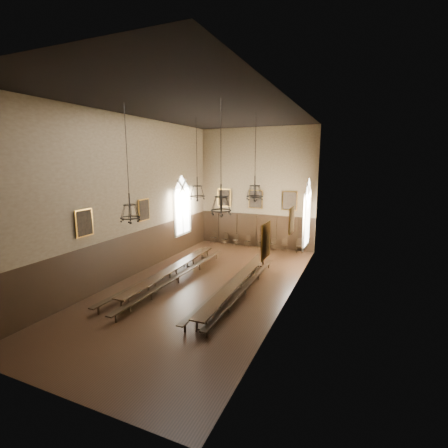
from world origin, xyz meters
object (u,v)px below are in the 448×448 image
Objects in this scene: chair_7 at (299,249)px; chandelier_front_right at (221,203)px; bench_left_outer at (162,274)px; bench_right_outer at (245,289)px; table_left at (173,273)px; chandelier_front_left at (130,211)px; table_right at (238,286)px; chair_3 at (248,243)px; bench_right_inner at (231,284)px; chandelier_back_left at (197,191)px; bench_left_inner at (179,278)px; chair_2 at (236,242)px; chair_1 at (225,241)px; chair_4 at (261,244)px; chair_5 at (273,246)px; chandelier_back_right at (255,191)px; chair_6 at (285,247)px; chair_0 at (213,240)px.

chair_7 is 0.21× the size of chandelier_front_right.
bench_left_outer is 5.00m from bench_right_outer.
chandelier_front_left is at bearing -93.31° from table_left.
chair_3 is at bearing 106.17° from table_right.
bench_right_inner is 6.04m from chandelier_back_left.
chair_7 is (4.90, 8.67, 0.00)m from bench_left_inner.
chair_2 reaches higher than chair_3.
chair_1 reaches higher than chair_3.
chandelier_back_left is (-3.23, 2.50, 4.46)m from bench_right_inner.
table_left is 9.74× the size of chair_4.
bench_left_inner is 8.99m from chair_4.
chandelier_front_left is (-3.67, -11.44, 4.07)m from chair_5.
chair_4 reaches higher than chair_1.
chair_2 is 0.18× the size of chandelier_front_left.
chandelier_back_left reaches higher than bench_right_inner.
table_left is at bearing 21.08° from bench_left_outer.
bench_left_inner is 4.96m from chandelier_front_left.
table_right is 10.44× the size of chair_3.
chair_4 reaches higher than chair_5.
bench_left_inner is 5.98m from chandelier_front_right.
chair_2 is 3.01m from chair_5.
chandelier_back_right reaches higher than chair_2.
chair_5 is at bearing 171.85° from chair_6.
table_left is 1.97× the size of chandelier_back_left.
chandelier_back_right reaches higher than chair_1.
bench_right_outer is 8.70m from chair_5.
chandelier_front_right is (3.49, -10.69, 4.51)m from chair_2.
chair_3 is 0.19× the size of chandelier_back_left.
chair_0 reaches higher than chair_6.
chandelier_back_left is (-0.21, -5.86, 4.47)m from chair_2.
chair_5 is at bearing 14.08° from chair_2.
chandelier_back_left and chandelier_front_right have the same top height.
chandelier_back_right is at bearing 34.90° from bench_left_inner.
chandelier_front_left is (-0.46, -5.62, -0.41)m from chandelier_back_left.
chair_4 is at bearing 21.46° from chair_1.
chair_7 is (5.46, 8.31, -0.06)m from table_left.
chair_5 is (-0.50, 8.63, -0.09)m from table_right.
bench_left_inner is 2.05× the size of chandelier_front_left.
bench_left_outer is 9.46m from chair_5.
chair_1 reaches higher than chair_5.
chandelier_front_right is (3.41, -1.99, 4.48)m from bench_left_inner.
chandelier_back_right is (5.50, -6.34, 4.65)m from chair_0.
table_right is 1.99× the size of chandelier_front_right.
chair_4 is 11.74m from chandelier_front_right.
bench_right_inner is at bearing 2.90° from bench_left_outer.
chandelier_back_left is (-2.27, -5.92, 4.46)m from chair_4.
chair_2 is 8.58m from chandelier_back_right.
chair_7 is at bearing 19.83° from chair_1.
chair_4 is (-1.44, 8.73, -0.08)m from table_right.
chair_0 is at bearing 122.08° from table_right.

